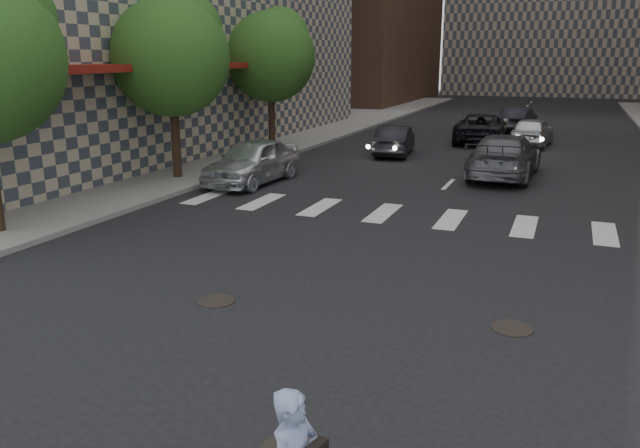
# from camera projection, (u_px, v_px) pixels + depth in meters

# --- Properties ---
(ground) EXTENTS (160.00, 160.00, 0.00)m
(ground) POSITION_uv_depth(u_px,v_px,m) (286.00, 345.00, 9.97)
(ground) COLOR black
(ground) RESTS_ON ground
(sidewalk_left) EXTENTS (13.00, 80.00, 0.15)m
(sidewalk_left) POSITION_uv_depth(u_px,v_px,m) (196.00, 142.00, 33.07)
(sidewalk_left) COLOR gray
(sidewalk_left) RESTS_ON ground
(tree_b) EXTENTS (4.20, 4.20, 6.60)m
(tree_b) POSITION_uv_depth(u_px,v_px,m) (174.00, 51.00, 22.13)
(tree_b) COLOR #382619
(tree_b) RESTS_ON sidewalk_left
(tree_c) EXTENTS (4.20, 4.20, 6.60)m
(tree_c) POSITION_uv_depth(u_px,v_px,m) (273.00, 53.00, 29.30)
(tree_c) COLOR #382619
(tree_c) RESTS_ON sidewalk_left
(manhole_b) EXTENTS (0.70, 0.70, 0.02)m
(manhole_b) POSITION_uv_depth(u_px,v_px,m) (216.00, 301.00, 11.75)
(manhole_b) COLOR black
(manhole_b) RESTS_ON ground
(manhole_c) EXTENTS (0.70, 0.70, 0.02)m
(manhole_c) POSITION_uv_depth(u_px,v_px,m) (512.00, 328.00, 10.58)
(manhole_c) COLOR black
(manhole_c) RESTS_ON ground
(silver_sedan) EXTENTS (2.12, 4.82, 1.61)m
(silver_sedan) POSITION_uv_depth(u_px,v_px,m) (253.00, 161.00, 22.56)
(silver_sedan) COLOR silver
(silver_sedan) RESTS_ON ground
(traffic_car_a) EXTENTS (1.97, 4.31, 1.37)m
(traffic_car_a) POSITION_uv_depth(u_px,v_px,m) (395.00, 140.00, 29.03)
(traffic_car_a) COLOR black
(traffic_car_a) RESTS_ON ground
(traffic_car_b) EXTENTS (2.52, 5.75, 1.64)m
(traffic_car_b) POSITION_uv_depth(u_px,v_px,m) (505.00, 156.00, 23.65)
(traffic_car_b) COLOR #515258
(traffic_car_b) RESTS_ON ground
(traffic_car_c) EXTENTS (3.01, 5.78, 1.55)m
(traffic_car_c) POSITION_uv_depth(u_px,v_px,m) (481.00, 128.00, 33.27)
(traffic_car_c) COLOR black
(traffic_car_c) RESTS_ON ground
(traffic_car_d) EXTENTS (2.16, 4.56, 1.51)m
(traffic_car_d) POSITION_uv_depth(u_px,v_px,m) (532.00, 132.00, 31.88)
(traffic_car_d) COLOR silver
(traffic_car_d) RESTS_ON ground
(traffic_car_e) EXTENTS (2.11, 4.59, 1.46)m
(traffic_car_e) POSITION_uv_depth(u_px,v_px,m) (518.00, 120.00, 38.16)
(traffic_car_e) COLOR black
(traffic_car_e) RESTS_ON ground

